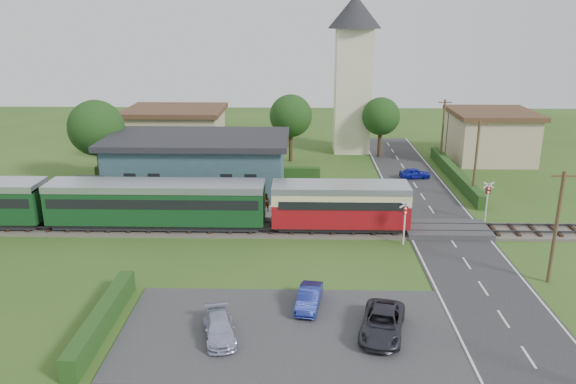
{
  "coord_description": "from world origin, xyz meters",
  "views": [
    {
      "loc": [
        -0.85,
        -37.18,
        15.56
      ],
      "look_at": [
        -1.84,
        4.0,
        2.44
      ],
      "focal_mm": 35.0,
      "sensor_mm": 36.0,
      "label": 1
    }
  ],
  "objects_px": {
    "train": "(114,202)",
    "house_west": "(176,132)",
    "car_on_road": "(415,173)",
    "pedestrian_near": "(266,202)",
    "station_building": "(199,165)",
    "pedestrian_far": "(111,200)",
    "equipment_hut": "(87,194)",
    "car_park_silver": "(219,328)",
    "crossing_signal_far": "(488,196)",
    "crossing_signal_near": "(405,216)",
    "church_tower": "(353,63)",
    "car_park_blue": "(309,298)",
    "house_east": "(491,135)",
    "car_park_dark": "(382,323)"
  },
  "relations": [
    {
      "from": "crossing_signal_far",
      "to": "pedestrian_near",
      "type": "distance_m",
      "value": 17.25
    },
    {
      "from": "train",
      "to": "house_west",
      "type": "bearing_deg",
      "value": 90.67
    },
    {
      "from": "car_on_road",
      "to": "pedestrian_near",
      "type": "xyz_separation_m",
      "value": [
        -13.98,
        -11.15,
        0.64
      ]
    },
    {
      "from": "equipment_hut",
      "to": "train",
      "type": "height_order",
      "value": "train"
    },
    {
      "from": "house_east",
      "to": "pedestrian_far",
      "type": "height_order",
      "value": "house_east"
    },
    {
      "from": "crossing_signal_near",
      "to": "car_on_road",
      "type": "height_order",
      "value": "crossing_signal_near"
    },
    {
      "from": "house_west",
      "to": "crossing_signal_near",
      "type": "distance_m",
      "value": 33.22
    },
    {
      "from": "equipment_hut",
      "to": "house_east",
      "type": "xyz_separation_m",
      "value": [
        38.0,
        18.8,
        1.05
      ]
    },
    {
      "from": "car_on_road",
      "to": "car_park_blue",
      "type": "bearing_deg",
      "value": 150.74
    },
    {
      "from": "car_park_blue",
      "to": "car_park_dark",
      "type": "relative_size",
      "value": 0.75
    },
    {
      "from": "car_on_road",
      "to": "car_park_silver",
      "type": "xyz_separation_m",
      "value": [
        -15.24,
        -29.01,
        0.03
      ]
    },
    {
      "from": "church_tower",
      "to": "pedestrian_near",
      "type": "bearing_deg",
      "value": -110.64
    },
    {
      "from": "crossing_signal_near",
      "to": "church_tower",
      "type": "bearing_deg",
      "value": 92.82
    },
    {
      "from": "station_building",
      "to": "car_on_road",
      "type": "height_order",
      "value": "station_building"
    },
    {
      "from": "house_east",
      "to": "train",
      "type": "bearing_deg",
      "value": -147.65
    },
    {
      "from": "station_building",
      "to": "pedestrian_far",
      "type": "relative_size",
      "value": 9.69
    },
    {
      "from": "house_west",
      "to": "crossing_signal_near",
      "type": "relative_size",
      "value": 3.3
    },
    {
      "from": "station_building",
      "to": "train",
      "type": "distance_m",
      "value": 10.18
    },
    {
      "from": "crossing_signal_far",
      "to": "train",
      "type": "bearing_deg",
      "value": -175.17
    },
    {
      "from": "house_west",
      "to": "car_park_dark",
      "type": "bearing_deg",
      "value": -63.78
    },
    {
      "from": "house_west",
      "to": "crossing_signal_far",
      "type": "bearing_deg",
      "value": -35.77
    },
    {
      "from": "equipment_hut",
      "to": "pedestrian_near",
      "type": "distance_m",
      "value": 14.41
    },
    {
      "from": "house_west",
      "to": "house_east",
      "type": "xyz_separation_m",
      "value": [
        35.0,
        -1.0,
        0.0
      ]
    },
    {
      "from": "crossing_signal_far",
      "to": "house_east",
      "type": "bearing_deg",
      "value": 71.92
    },
    {
      "from": "car_park_blue",
      "to": "pedestrian_far",
      "type": "distance_m",
      "value": 21.63
    },
    {
      "from": "station_building",
      "to": "church_tower",
      "type": "distance_m",
      "value": 23.89
    },
    {
      "from": "train",
      "to": "house_west",
      "type": "xyz_separation_m",
      "value": [
        -0.27,
        23.0,
        0.61
      ]
    },
    {
      "from": "equipment_hut",
      "to": "car_park_silver",
      "type": "xyz_separation_m",
      "value": [
        13.14,
        -17.89,
        -1.15
      ]
    },
    {
      "from": "car_park_silver",
      "to": "car_park_dark",
      "type": "xyz_separation_m",
      "value": [
        8.17,
        0.52,
        0.1
      ]
    },
    {
      "from": "train",
      "to": "pedestrian_far",
      "type": "bearing_deg",
      "value": 112.64
    },
    {
      "from": "equipment_hut",
      "to": "car_park_blue",
      "type": "xyz_separation_m",
      "value": [
        17.65,
        -14.7,
        -1.12
      ]
    },
    {
      "from": "church_tower",
      "to": "car_park_dark",
      "type": "distance_m",
      "value": 41.32
    },
    {
      "from": "station_building",
      "to": "train",
      "type": "xyz_separation_m",
      "value": [
        -4.73,
        -8.99,
        -0.52
      ]
    },
    {
      "from": "equipment_hut",
      "to": "church_tower",
      "type": "relative_size",
      "value": 0.14
    },
    {
      "from": "car_on_road",
      "to": "pedestrian_far",
      "type": "distance_m",
      "value": 28.69
    },
    {
      "from": "car_park_blue",
      "to": "car_park_dark",
      "type": "bearing_deg",
      "value": -27.11
    },
    {
      "from": "house_east",
      "to": "pedestrian_near",
      "type": "relative_size",
      "value": 5.83
    },
    {
      "from": "crossing_signal_near",
      "to": "car_park_blue",
      "type": "bearing_deg",
      "value": -126.58
    },
    {
      "from": "station_building",
      "to": "crossing_signal_near",
      "type": "height_order",
      "value": "station_building"
    },
    {
      "from": "station_building",
      "to": "car_on_road",
      "type": "bearing_deg",
      "value": 14.63
    },
    {
      "from": "car_park_silver",
      "to": "pedestrian_near",
      "type": "relative_size",
      "value": 2.36
    },
    {
      "from": "house_east",
      "to": "car_park_dark",
      "type": "xyz_separation_m",
      "value": [
        -16.69,
        -36.17,
        -2.1
      ]
    },
    {
      "from": "equipment_hut",
      "to": "train",
      "type": "bearing_deg",
      "value": -44.39
    },
    {
      "from": "crossing_signal_far",
      "to": "car_on_road",
      "type": "relative_size",
      "value": 1.09
    },
    {
      "from": "station_building",
      "to": "crossing_signal_near",
      "type": "bearing_deg",
      "value": -34.81
    },
    {
      "from": "pedestrian_near",
      "to": "church_tower",
      "type": "bearing_deg",
      "value": -96.23
    },
    {
      "from": "train",
      "to": "pedestrian_far",
      "type": "relative_size",
      "value": 26.16
    },
    {
      "from": "train",
      "to": "pedestrian_near",
      "type": "bearing_deg",
      "value": 15.86
    },
    {
      "from": "car_park_blue",
      "to": "pedestrian_far",
      "type": "relative_size",
      "value": 2.01
    },
    {
      "from": "crossing_signal_near",
      "to": "pedestrian_far",
      "type": "bearing_deg",
      "value": 165.77
    }
  ]
}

